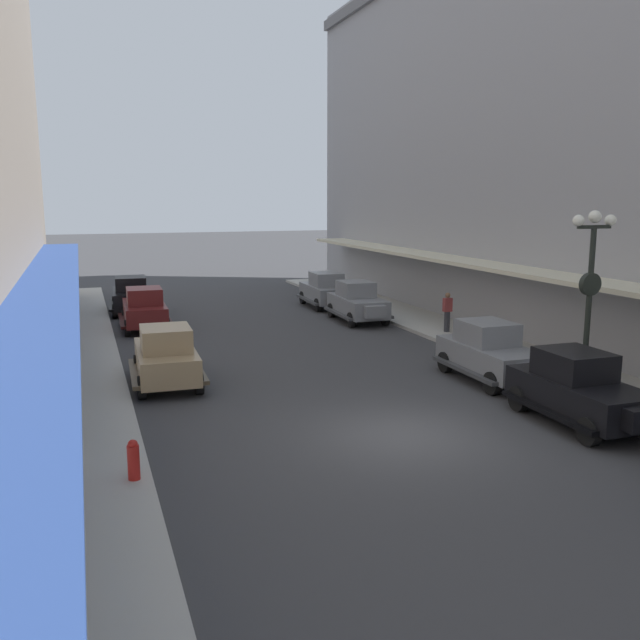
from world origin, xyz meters
The scene contains 13 objects.
ground_plane centered at (0.00, 0.00, 0.00)m, with size 200.00×200.00×0.00m, color #38383A.
sidewalk_left centered at (-7.50, 0.00, 0.07)m, with size 3.00×60.00×0.15m, color #A8A59E.
parked_car_0 centered at (-4.86, 20.39, 0.94)m, with size 2.30×4.32×1.84m.
parked_car_1 centered at (-4.82, 6.42, 0.94)m, with size 2.27×4.31×1.84m.
parked_car_2 centered at (4.86, 18.95, 0.94)m, with size 2.27×4.31×1.84m.
parked_car_3 centered at (4.85, 14.54, 0.94)m, with size 2.25×4.30×1.84m.
parked_car_4 centered at (4.54, -0.70, 0.94)m, with size 2.18×4.28×1.84m.
parked_car_5 centered at (-4.61, 15.82, 0.94)m, with size 2.23×4.29×1.84m.
parked_car_6 centered at (4.78, 3.58, 0.94)m, with size 2.16×4.27×1.84m.
lamp_post_with_clock centered at (6.40, 1.26, 2.99)m, with size 1.42×0.44×5.16m.
fire_hydrant centered at (-6.35, -0.91, 0.56)m, with size 0.24×0.24×0.82m.
pedestrian_0 centered at (7.13, 10.30, 0.99)m, with size 0.36×0.24×1.64m.
pedestrian_1 centered at (-7.71, 0.65, 1.01)m, with size 0.36×0.28×1.67m.
Camera 1 is at (-7.10, -14.07, 5.64)m, focal length 38.05 mm.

